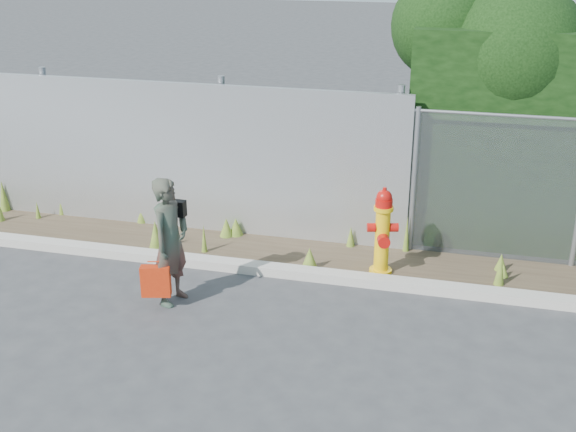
% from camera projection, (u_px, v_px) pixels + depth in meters
% --- Properties ---
extents(ground, '(80.00, 80.00, 0.00)m').
position_uv_depth(ground, '(283.00, 353.00, 7.67)').
color(ground, '#37383A').
rests_on(ground, ground).
extents(curb, '(16.00, 0.22, 0.12)m').
position_uv_depth(curb, '(318.00, 275.00, 9.27)').
color(curb, '#ABA69B').
rests_on(curb, ground).
extents(weed_strip, '(16.00, 1.30, 0.53)m').
position_uv_depth(weed_strip, '(391.00, 255.00, 9.71)').
color(weed_strip, '#423426').
rests_on(weed_strip, ground).
extents(corrugated_fence, '(8.50, 0.21, 2.30)m').
position_uv_depth(corrugated_fence, '(123.00, 153.00, 10.72)').
color(corrugated_fence, '#ADB0B4').
rests_on(corrugated_fence, ground).
extents(fire_hydrant, '(0.40, 0.36, 1.19)m').
position_uv_depth(fire_hydrant, '(382.00, 233.00, 9.23)').
color(fire_hydrant, yellow).
rests_on(fire_hydrant, ground).
extents(woman, '(0.49, 0.64, 1.57)m').
position_uv_depth(woman, '(171.00, 241.00, 8.47)').
color(woman, '#10664B').
rests_on(woman, ground).
extents(red_tote_bag, '(0.34, 0.13, 0.45)m').
position_uv_depth(red_tote_bag, '(156.00, 281.00, 8.44)').
color(red_tote_bag, '#BA240A').
extents(black_shoulder_bag, '(0.26, 0.11, 0.19)m').
position_uv_depth(black_shoulder_bag, '(175.00, 208.00, 8.52)').
color(black_shoulder_bag, black).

